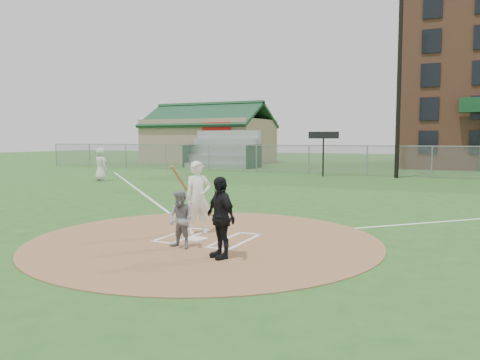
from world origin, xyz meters
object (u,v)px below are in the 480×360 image
at_px(umpire, 220,217).
at_px(ondeck_player, 101,164).
at_px(batter_at_plate, 198,197).
at_px(home_plate, 195,239).
at_px(catcher, 181,220).

xyz_separation_m(umpire, ondeck_player, (-14.63, 12.98, 0.12)).
distance_m(ondeck_player, batter_at_plate, 17.01).
bearing_deg(home_plate, catcher, -79.44).
relative_size(home_plate, batter_at_plate, 0.25).
height_order(home_plate, catcher, catcher).
bearing_deg(home_plate, umpire, -43.65).
bearing_deg(catcher, home_plate, 108.78).
relative_size(catcher, batter_at_plate, 0.69).
xyz_separation_m(home_plate, ondeck_player, (-13.28, 11.69, 0.94)).
xyz_separation_m(catcher, ondeck_player, (-13.45, 12.60, 0.31)).
xyz_separation_m(ondeck_player, batter_at_plate, (12.97, -11.01, -0.02)).
distance_m(home_plate, ondeck_player, 17.72).
bearing_deg(home_plate, batter_at_plate, 114.77).
distance_m(home_plate, umpire, 2.04).
height_order(home_plate, batter_at_plate, batter_at_plate).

